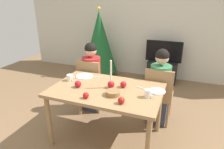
{
  "coord_description": "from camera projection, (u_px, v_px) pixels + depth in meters",
  "views": [
    {
      "loc": [
        0.9,
        -2.15,
        1.85
      ],
      "look_at": [
        0.0,
        0.2,
        0.87
      ],
      "focal_mm": 32.29,
      "sensor_mm": 36.0,
      "label": 1
    }
  ],
  "objects": [
    {
      "name": "christmas_tree",
      "position": [
        100.0,
        42.0,
        4.72
      ],
      "size": [
        0.81,
        0.81,
        1.64
      ],
      "color": "brown",
      "rests_on": "ground"
    },
    {
      "name": "apple_far_edge",
      "position": [
        86.0,
        95.0,
        2.31
      ],
      "size": [
        0.07,
        0.07,
        0.07
      ],
      "primitive_type": "sphere",
      "color": "red",
      "rests_on": "dining_table"
    },
    {
      "name": "candle_centerpiece",
      "position": [
        111.0,
        82.0,
        2.57
      ],
      "size": [
        0.09,
        0.09,
        0.37
      ],
      "color": "red",
      "rests_on": "dining_table"
    },
    {
      "name": "dining_table",
      "position": [
        106.0,
        94.0,
        2.6
      ],
      "size": [
        1.4,
        0.9,
        0.75
      ],
      "color": "#99754C",
      "rests_on": "ground"
    },
    {
      "name": "apple_near_candle",
      "position": [
        121.0,
        100.0,
        2.2
      ],
      "size": [
        0.08,
        0.08,
        0.08
      ],
      "primitive_type": "sphere",
      "color": "#AB1C14",
      "rests_on": "dining_table"
    },
    {
      "name": "back_wall",
      "position": [
        149.0,
        22.0,
        4.63
      ],
      "size": [
        6.4,
        0.1,
        2.6
      ],
      "primitive_type": "cube",
      "color": "beige",
      "rests_on": "ground"
    },
    {
      "name": "fork_left",
      "position": [
        97.0,
        77.0,
        2.93
      ],
      "size": [
        0.18,
        0.05,
        0.01
      ],
      "primitive_type": "cube",
      "rotation": [
        0.0,
        0.0,
        0.23
      ],
      "color": "silver",
      "rests_on": "dining_table"
    },
    {
      "name": "bowl_walnuts",
      "position": [
        113.0,
        93.0,
        2.39
      ],
      "size": [
        0.17,
        0.17,
        0.06
      ],
      "primitive_type": "cylinder",
      "color": "olive",
      "rests_on": "dining_table"
    },
    {
      "name": "plate_left",
      "position": [
        85.0,
        76.0,
        2.95
      ],
      "size": [
        0.25,
        0.25,
        0.01
      ],
      "primitive_type": "cylinder",
      "color": "silver",
      "rests_on": "dining_table"
    },
    {
      "name": "chair_left",
      "position": [
        91.0,
        82.0,
        3.36
      ],
      "size": [
        0.4,
        0.4,
        0.9
      ],
      "color": "#99754C",
      "rests_on": "ground"
    },
    {
      "name": "person_right_child",
      "position": [
        159.0,
        88.0,
        2.99
      ],
      "size": [
        0.3,
        0.3,
        1.17
      ],
      "color": "#33384C",
      "rests_on": "ground"
    },
    {
      "name": "plate_right",
      "position": [
        157.0,
        91.0,
        2.49
      ],
      "size": [
        0.2,
        0.2,
        0.01
      ],
      "primitive_type": "cylinder",
      "color": "silver",
      "rests_on": "dining_table"
    },
    {
      "name": "fork_right",
      "position": [
        143.0,
        89.0,
        2.56
      ],
      "size": [
        0.18,
        0.07,
        0.01
      ],
      "primitive_type": "cube",
      "rotation": [
        0.0,
        0.0,
        -0.3
      ],
      "color": "silver",
      "rests_on": "dining_table"
    },
    {
      "name": "apple_by_right_mug",
      "position": [
        123.0,
        84.0,
        2.59
      ],
      "size": [
        0.08,
        0.08,
        0.08
      ],
      "primitive_type": "sphere",
      "color": "red",
      "rests_on": "dining_table"
    },
    {
      "name": "tv",
      "position": [
        164.0,
        51.0,
        4.44
      ],
      "size": [
        0.79,
        0.05,
        0.46
      ],
      "color": "black",
      "rests_on": "tv_stand"
    },
    {
      "name": "person_left_child",
      "position": [
        92.0,
        78.0,
        3.37
      ],
      "size": [
        0.3,
        0.3,
        1.17
      ],
      "color": "#33384C",
      "rests_on": "ground"
    },
    {
      "name": "apple_by_left_plate",
      "position": [
        78.0,
        84.0,
        2.59
      ],
      "size": [
        0.09,
        0.09,
        0.09
      ],
      "primitive_type": "sphere",
      "color": "#B3141F",
      "rests_on": "dining_table"
    },
    {
      "name": "tv_stand",
      "position": [
        162.0,
        71.0,
        4.61
      ],
      "size": [
        0.64,
        0.4,
        0.48
      ],
      "primitive_type": "cube",
      "color": "black",
      "rests_on": "ground"
    },
    {
      "name": "mug_left",
      "position": [
        70.0,
        78.0,
        2.79
      ],
      "size": [
        0.12,
        0.08,
        0.09
      ],
      "color": "white",
      "rests_on": "dining_table"
    },
    {
      "name": "ground_plane",
      "position": [
        107.0,
        137.0,
        2.84
      ],
      "size": [
        7.68,
        7.68,
        0.0
      ],
      "primitive_type": "plane",
      "color": "brown"
    },
    {
      "name": "chair_right",
      "position": [
        159.0,
        93.0,
        2.99
      ],
      "size": [
        0.4,
        0.4,
        0.9
      ],
      "color": "#99754C",
      "rests_on": "ground"
    },
    {
      "name": "mug_right",
      "position": [
        148.0,
        93.0,
        2.33
      ],
      "size": [
        0.12,
        0.08,
        0.1
      ],
      "color": "white",
      "rests_on": "dining_table"
    }
  ]
}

